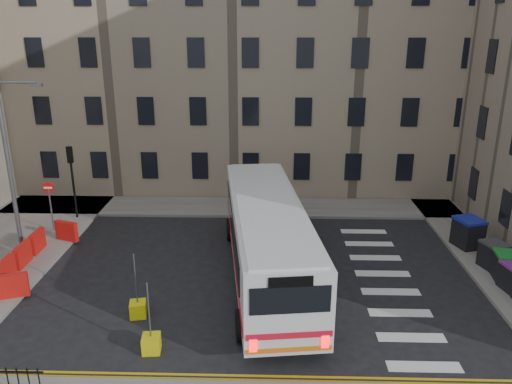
{
  "coord_description": "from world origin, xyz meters",
  "views": [
    {
      "loc": [
        -1.05,
        -19.65,
        10.47
      ],
      "look_at": [
        -1.7,
        2.75,
        3.0
      ],
      "focal_mm": 35.0,
      "sensor_mm": 36.0,
      "label": 1
    }
  ],
  "objects_px": {
    "streetlamp": "(9,167)",
    "bollard_yellow": "(138,309)",
    "wheelie_bin_c": "(506,266)",
    "wheelie_bin_e": "(468,232)",
    "wheelie_bin_d": "(493,255)",
    "bus": "(267,236)",
    "bollard_chevron": "(151,344)"
  },
  "relations": [
    {
      "from": "streetlamp",
      "to": "bollard_yellow",
      "type": "distance_m",
      "value": 9.67
    },
    {
      "from": "wheelie_bin_c",
      "to": "wheelie_bin_e",
      "type": "distance_m",
      "value": 3.4
    },
    {
      "from": "wheelie_bin_d",
      "to": "wheelie_bin_e",
      "type": "distance_m",
      "value": 2.31
    },
    {
      "from": "bus",
      "to": "bollard_chevron",
      "type": "distance_m",
      "value": 6.81
    },
    {
      "from": "streetlamp",
      "to": "bollard_yellow",
      "type": "relative_size",
      "value": 13.57
    },
    {
      "from": "wheelie_bin_c",
      "to": "wheelie_bin_e",
      "type": "xyz_separation_m",
      "value": [
        -0.36,
        3.37,
        0.12
      ]
    },
    {
      "from": "wheelie_bin_d",
      "to": "bollard_chevron",
      "type": "height_order",
      "value": "wheelie_bin_d"
    },
    {
      "from": "bollard_yellow",
      "to": "bollard_chevron",
      "type": "relative_size",
      "value": 1.0
    },
    {
      "from": "wheelie_bin_c",
      "to": "bollard_chevron",
      "type": "bearing_deg",
      "value": -152.34
    },
    {
      "from": "bus",
      "to": "bollard_yellow",
      "type": "height_order",
      "value": "bus"
    },
    {
      "from": "bus",
      "to": "bollard_chevron",
      "type": "height_order",
      "value": "bus"
    },
    {
      "from": "wheelie_bin_c",
      "to": "bus",
      "type": "bearing_deg",
      "value": -173.57
    },
    {
      "from": "wheelie_bin_c",
      "to": "wheelie_bin_e",
      "type": "relative_size",
      "value": 0.76
    },
    {
      "from": "bus",
      "to": "bollard_yellow",
      "type": "relative_size",
      "value": 21.42
    },
    {
      "from": "wheelie_bin_d",
      "to": "bollard_chevron",
      "type": "xyz_separation_m",
      "value": [
        -13.97,
        -6.31,
        -0.46
      ]
    },
    {
      "from": "streetlamp",
      "to": "bollard_chevron",
      "type": "bearing_deg",
      "value": -42.92
    },
    {
      "from": "wheelie_bin_c",
      "to": "wheelie_bin_d",
      "type": "relative_size",
      "value": 0.91
    },
    {
      "from": "wheelie_bin_d",
      "to": "wheelie_bin_e",
      "type": "bearing_deg",
      "value": 79.89
    },
    {
      "from": "bollard_chevron",
      "to": "bollard_yellow",
      "type": "bearing_deg",
      "value": 115.04
    },
    {
      "from": "bollard_yellow",
      "to": "bollard_chevron",
      "type": "distance_m",
      "value": 2.35
    },
    {
      "from": "wheelie_bin_d",
      "to": "wheelie_bin_e",
      "type": "xyz_separation_m",
      "value": [
        -0.29,
        2.29,
        0.12
      ]
    },
    {
      "from": "streetlamp",
      "to": "wheelie_bin_d",
      "type": "height_order",
      "value": "streetlamp"
    },
    {
      "from": "wheelie_bin_c",
      "to": "bollard_yellow",
      "type": "height_order",
      "value": "wheelie_bin_c"
    },
    {
      "from": "wheelie_bin_d",
      "to": "bollard_yellow",
      "type": "distance_m",
      "value": 15.55
    },
    {
      "from": "wheelie_bin_c",
      "to": "bollard_chevron",
      "type": "xyz_separation_m",
      "value": [
        -14.04,
        -5.22,
        -0.46
      ]
    },
    {
      "from": "wheelie_bin_c",
      "to": "bollard_yellow",
      "type": "bearing_deg",
      "value": -161.13
    },
    {
      "from": "wheelie_bin_d",
      "to": "wheelie_bin_e",
      "type": "relative_size",
      "value": 0.83
    },
    {
      "from": "bus",
      "to": "wheelie_bin_e",
      "type": "distance_m",
      "value": 10.41
    },
    {
      "from": "bus",
      "to": "bollard_chevron",
      "type": "relative_size",
      "value": 21.42
    },
    {
      "from": "bollard_yellow",
      "to": "bus",
      "type": "bearing_deg",
      "value": 33.78
    },
    {
      "from": "bus",
      "to": "wheelie_bin_d",
      "type": "xyz_separation_m",
      "value": [
        10.13,
        0.94,
        -1.22
      ]
    },
    {
      "from": "wheelie_bin_e",
      "to": "wheelie_bin_d",
      "type": "bearing_deg",
      "value": -100.38
    }
  ]
}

